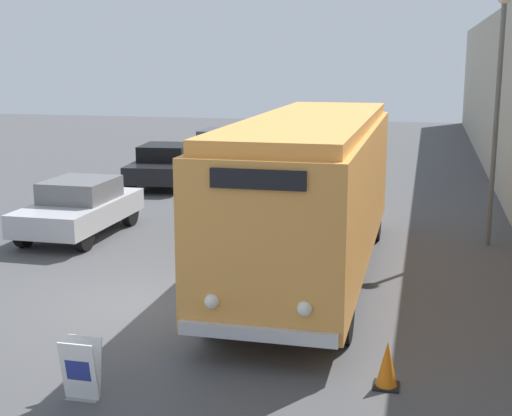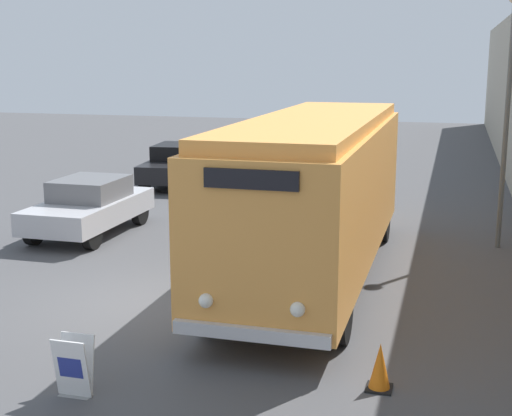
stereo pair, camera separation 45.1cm
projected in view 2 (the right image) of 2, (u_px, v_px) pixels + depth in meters
name	position (u px, v px, depth m)	size (l,w,h in m)	color
ground_plane	(146.00, 303.00, 13.36)	(80.00, 80.00, 0.00)	#4C4C4F
vintage_bus	(315.00, 189.00, 14.57)	(2.49, 9.71, 3.35)	black
sign_board	(74.00, 368.00, 9.62)	(0.50, 0.32, 0.85)	gray
streetlamp	(509.00, 81.00, 16.47)	(0.36, 0.36, 6.06)	#595E60
parked_car_near	(90.00, 206.00, 18.43)	(1.86, 4.11, 1.46)	black
parked_car_mid	(179.00, 164.00, 25.60)	(2.33, 4.37, 1.46)	black
parked_car_far	(236.00, 144.00, 31.75)	(2.04, 4.76, 1.36)	black
traffic_cone	(380.00, 367.00, 9.83)	(0.36, 0.36, 0.68)	black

